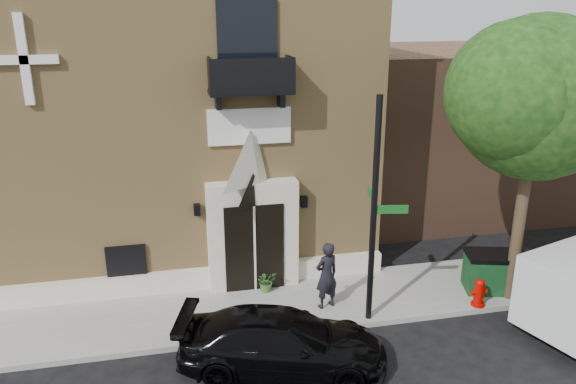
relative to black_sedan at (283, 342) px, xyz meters
name	(u,v)px	position (x,y,z in m)	size (l,w,h in m)	color
ground	(309,335)	(0.95, 1.18, -0.70)	(120.00, 120.00, 0.00)	black
sidewalk	(330,300)	(1.95, 2.68, -0.62)	(42.00, 3.00, 0.15)	gray
church	(172,107)	(-2.04, 9.13, 3.94)	(12.20, 11.01, 9.30)	tan
neighbour_building	(528,123)	(12.95, 10.18, 2.50)	(18.00, 8.00, 6.40)	brown
street_tree_left	(541,97)	(6.97, 1.53, 5.17)	(4.97, 4.38, 7.77)	#38281C
black_sedan	(283,342)	(0.00, 0.00, 0.00)	(1.95, 4.81, 1.39)	black
street_sign	(374,212)	(2.66, 1.45, 2.44)	(0.94, 1.02, 5.94)	black
fire_hydrant	(479,293)	(5.82, 1.38, -0.15)	(0.46, 0.37, 0.81)	#B50600
dumpster	(496,272)	(6.76, 2.11, 0.03)	(1.95, 1.43, 1.14)	#0F381C
planter	(266,281)	(0.25, 3.45, -0.23)	(0.57, 0.50, 0.64)	#467232
pedestrian_near	(326,275)	(1.69, 2.23, 0.40)	(0.69, 0.46, 1.90)	black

